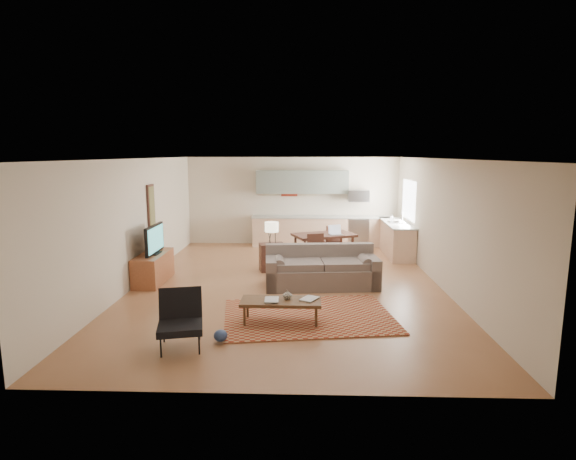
{
  "coord_description": "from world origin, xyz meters",
  "views": [
    {
      "loc": [
        0.32,
        -9.39,
        2.8
      ],
      "look_at": [
        0.0,
        0.3,
        1.15
      ],
      "focal_mm": 28.0,
      "sensor_mm": 36.0,
      "label": 1
    }
  ],
  "objects_px": {
    "armchair": "(180,321)",
    "dining_table": "(324,249)",
    "tv_credenza": "(153,268)",
    "console_table": "(272,257)",
    "coffee_table": "(281,311)",
    "sofa": "(322,267)"
  },
  "relations": [
    {
      "from": "armchair",
      "to": "dining_table",
      "type": "distance_m",
      "value": 5.73
    },
    {
      "from": "tv_credenza",
      "to": "dining_table",
      "type": "xyz_separation_m",
      "value": [
        3.83,
        1.86,
        0.07
      ]
    },
    {
      "from": "tv_credenza",
      "to": "console_table",
      "type": "relative_size",
      "value": 2.05
    },
    {
      "from": "coffee_table",
      "to": "console_table",
      "type": "bearing_deg",
      "value": 97.16
    },
    {
      "from": "sofa",
      "to": "armchair",
      "type": "distance_m",
      "value": 3.84
    },
    {
      "from": "coffee_table",
      "to": "sofa",
      "type": "bearing_deg",
      "value": 70.99
    },
    {
      "from": "armchair",
      "to": "tv_credenza",
      "type": "xyz_separation_m",
      "value": [
        -1.52,
        3.38,
        -0.1
      ]
    },
    {
      "from": "dining_table",
      "to": "coffee_table",
      "type": "bearing_deg",
      "value": -123.91
    },
    {
      "from": "sofa",
      "to": "tv_credenza",
      "type": "height_order",
      "value": "sofa"
    },
    {
      "from": "armchair",
      "to": "dining_table",
      "type": "relative_size",
      "value": 0.55
    },
    {
      "from": "armchair",
      "to": "tv_credenza",
      "type": "bearing_deg",
      "value": 101.5
    },
    {
      "from": "coffee_table",
      "to": "console_table",
      "type": "distance_m",
      "value": 3.41
    },
    {
      "from": "coffee_table",
      "to": "dining_table",
      "type": "bearing_deg",
      "value": 78.58
    },
    {
      "from": "tv_credenza",
      "to": "console_table",
      "type": "xyz_separation_m",
      "value": [
        2.54,
        1.05,
        0.02
      ]
    },
    {
      "from": "sofa",
      "to": "coffee_table",
      "type": "relative_size",
      "value": 1.84
    },
    {
      "from": "coffee_table",
      "to": "tv_credenza",
      "type": "distance_m",
      "value": 3.75
    },
    {
      "from": "coffee_table",
      "to": "tv_credenza",
      "type": "xyz_separation_m",
      "value": [
        -2.93,
        2.34,
        0.12
      ]
    },
    {
      "from": "coffee_table",
      "to": "dining_table",
      "type": "distance_m",
      "value": 4.3
    },
    {
      "from": "sofa",
      "to": "dining_table",
      "type": "height_order",
      "value": "sofa"
    },
    {
      "from": "sofa",
      "to": "armchair",
      "type": "bearing_deg",
      "value": -129.63
    },
    {
      "from": "coffee_table",
      "to": "dining_table",
      "type": "relative_size",
      "value": 0.89
    },
    {
      "from": "tv_credenza",
      "to": "console_table",
      "type": "distance_m",
      "value": 2.75
    }
  ]
}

